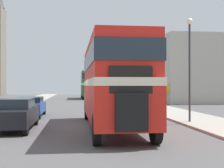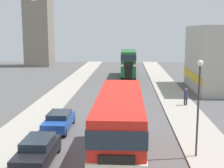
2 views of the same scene
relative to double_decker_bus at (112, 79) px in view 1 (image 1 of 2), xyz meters
The scene contains 8 objects.
ground_plane 2.87m from the double_decker_bus, 137.92° to the left, with size 120.00×120.00×0.00m, color #565454.
sidewalk_right 6.29m from the double_decker_bus, ahead, with size 3.50×120.00×0.12m.
double_decker_bus is the anchor object (origin of this frame).
bus_distant 35.76m from the double_decker_bus, 89.27° to the left, with size 2.41×9.79×4.43m.
car_parked_near 5.07m from the double_decker_bus, behind, with size 1.81×4.52×1.52m.
car_parked_mid 8.36m from the double_decker_bus, 127.23° to the left, with size 1.83×4.36×1.37m.
pedestrian_walking 16.13m from the double_decker_bus, 66.78° to the left, with size 0.36×0.36×1.78m.
street_lamp 5.03m from the double_decker_bus, 17.31° to the left, with size 0.36×0.36×5.86m.
Camera 1 is at (-0.85, -16.47, 2.15)m, focal length 50.00 mm.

